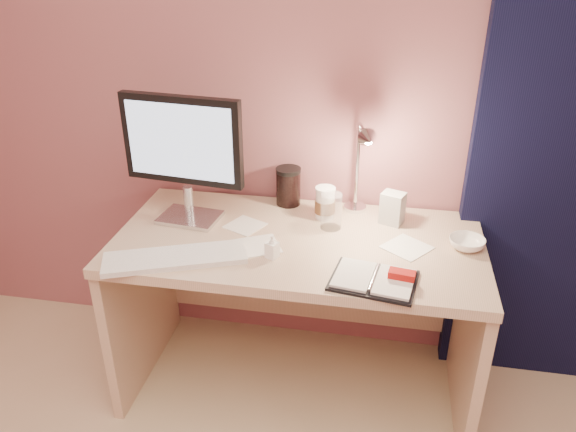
% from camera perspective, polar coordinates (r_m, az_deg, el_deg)
% --- Properties ---
extents(room, '(3.50, 3.50, 3.50)m').
position_cam_1_polar(room, '(2.34, 26.42, 8.24)').
color(room, '#C6B28E').
rests_on(room, ground).
extents(desk, '(1.40, 0.70, 0.73)m').
position_cam_1_polar(desk, '(2.32, 1.28, -6.31)').
color(desk, '#CDAC91').
rests_on(desk, ground).
extents(monitor, '(0.48, 0.20, 0.51)m').
position_cam_1_polar(monitor, '(2.20, -10.55, 6.78)').
color(monitor, silver).
rests_on(monitor, desk).
extents(keyboard, '(0.52, 0.32, 0.02)m').
position_cam_1_polar(keyboard, '(2.04, -11.38, -4.20)').
color(keyboard, white).
rests_on(keyboard, desk).
extents(planner, '(0.31, 0.25, 0.04)m').
position_cam_1_polar(planner, '(1.91, 8.94, -6.36)').
color(planner, black).
rests_on(planner, desk).
extents(paper_a, '(0.20, 0.20, 0.00)m').
position_cam_1_polar(paper_a, '(2.10, -2.99, -3.03)').
color(paper_a, white).
rests_on(paper_a, desk).
extents(paper_b, '(0.21, 0.21, 0.00)m').
position_cam_1_polar(paper_b, '(2.13, 11.97, -3.14)').
color(paper_b, white).
rests_on(paper_b, desk).
extents(paper_c, '(0.18, 0.18, 0.00)m').
position_cam_1_polar(paper_c, '(2.24, -4.40, -0.97)').
color(paper_c, white).
rests_on(paper_c, desk).
extents(coffee_cup, '(0.08, 0.08, 0.13)m').
position_cam_1_polar(coffee_cup, '(2.28, 3.78, 1.25)').
color(coffee_cup, white).
rests_on(coffee_cup, desk).
extents(clear_cup, '(0.08, 0.08, 0.14)m').
position_cam_1_polar(clear_cup, '(2.20, 4.41, 0.49)').
color(clear_cup, white).
rests_on(clear_cup, desk).
extents(bowl, '(0.15, 0.15, 0.04)m').
position_cam_1_polar(bowl, '(2.17, 17.72, -2.67)').
color(bowl, white).
rests_on(bowl, desk).
extents(lotion_bottle, '(0.05, 0.05, 0.09)m').
position_cam_1_polar(lotion_bottle, '(2.00, -1.63, -3.12)').
color(lotion_bottle, white).
rests_on(lotion_bottle, desk).
extents(dark_jar, '(0.10, 0.10, 0.15)m').
position_cam_1_polar(dark_jar, '(2.39, 0.03, 2.85)').
color(dark_jar, black).
rests_on(dark_jar, desk).
extents(product_box, '(0.11, 0.10, 0.13)m').
position_cam_1_polar(product_box, '(2.27, 10.57, 0.79)').
color(product_box, '#B9B9B5').
rests_on(product_box, desk).
extents(desk_lamp, '(0.13, 0.25, 0.40)m').
position_cam_1_polar(desk_lamp, '(2.20, 6.28, 5.52)').
color(desk_lamp, silver).
rests_on(desk_lamp, desk).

